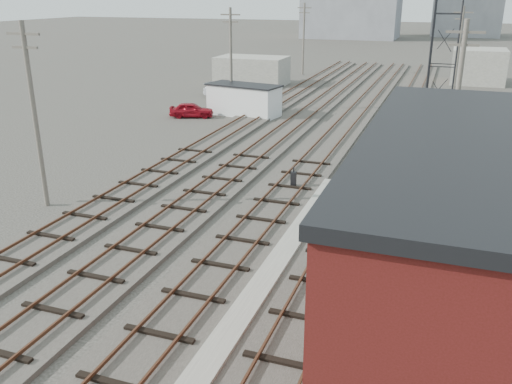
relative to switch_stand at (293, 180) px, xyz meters
The scene contains 20 objects.
ground 33.49m from the switch_stand, 87.62° to the left, with size 320.00×320.00×0.00m, color #282621.
track_right 13.05m from the switch_stand, 72.65° to the left, with size 3.20×90.00×0.39m.
track_mid_right 12.46m from the switch_stand, 90.50° to the left, with size 3.20×90.00×0.39m.
track_mid_left 13.12m from the switch_stand, 108.26° to the left, with size 3.20×90.00×0.39m.
track_left 14.87m from the switch_stand, 123.07° to the left, with size 3.20×90.00×0.39m.
platform_curb 12.70m from the switch_stand, 81.43° to the right, with size 0.90×28.00×0.26m, color gray.
brick_building 17.32m from the switch_stand, 58.57° to the right, with size 6.54×12.20×7.22m.
lattice_tower 12.93m from the switch_stand, 50.82° to the left, with size 1.60×1.60×15.00m.
utility_pole_left_a 13.58m from the switch_stand, 149.49° to the right, with size 1.80×0.24×9.00m.
utility_pole_left_b 21.95m from the switch_stand, 121.05° to the left, with size 1.80×0.24×9.00m.
utility_pole_left_c 45.05m from the switch_stand, 104.34° to the left, with size 1.80×0.24×9.00m.
utility_pole_right_a 9.08m from the switch_stand, 10.44° to the left, with size 1.80×0.24×9.00m.
utility_pole_right_b 32.70m from the switch_stand, 75.92° to the left, with size 1.80×0.24×9.00m.
shed_left 36.52m from the switch_stand, 113.59° to the left, with size 8.00×5.00×3.20m, color gray.
shed_right 44.70m from the switch_stand, 76.55° to the left, with size 6.00×6.00×4.00m, color gray.
switch_stand is the anchor object (origin of this frame).
site_trailer 19.55m from the switch_stand, 118.78° to the left, with size 6.82×3.91×2.70m.
car_red 19.93m from the switch_stand, 132.19° to the left, with size 1.52×3.78×1.29m, color maroon.
car_silver 27.99m from the switch_stand, 121.21° to the left, with size 1.36×3.91×1.29m, color #AAACB2.
car_grey 29.31m from the switch_stand, 119.89° to the left, with size 1.85×4.56×1.32m, color gray.
Camera 1 is at (6.09, -0.54, 10.13)m, focal length 38.00 mm.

